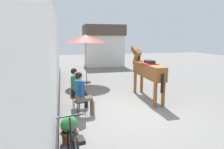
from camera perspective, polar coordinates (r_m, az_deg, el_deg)
name	(u,v)px	position (r m, az deg, el deg)	size (l,w,h in m)	color
ground_plane	(111,89)	(9.29, -0.42, -4.26)	(40.00, 40.00, 0.00)	slate
pub_facade_wall	(52,63)	(7.26, -17.30, 3.41)	(0.34, 14.00, 3.40)	white
distant_cottage	(103,45)	(17.16, -2.54, 8.70)	(3.40, 2.60, 3.50)	silver
seated_visitor_near	(82,92)	(6.04, -8.87, -5.01)	(0.61, 0.49, 1.39)	black
seated_visitor_far	(77,86)	(6.82, -10.36, -3.23)	(0.61, 0.48, 1.39)	black
saddled_horse_center	(147,70)	(7.79, 10.27, 1.37)	(0.50, 3.00, 2.06)	brown
flower_planter_near	(69,129)	(4.74, -12.52, -15.39)	(0.43, 0.43, 0.64)	#A85638
cafe_parasol	(86,39)	(10.36, -7.82, 10.41)	(2.10, 2.10, 2.58)	black
satchel_bag	(74,95)	(8.09, -11.23, -6.01)	(0.28, 0.12, 0.20)	maroon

